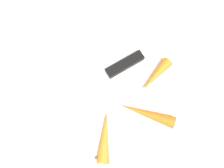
{
  "coord_description": "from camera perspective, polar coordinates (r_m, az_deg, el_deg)",
  "views": [
    {
      "loc": [
        0.06,
        0.17,
        0.57
      ],
      "look_at": [
        0.0,
        0.0,
        0.01
      ],
      "focal_mm": 43.39,
      "sensor_mm": 36.0,
      "label": 1
    }
  ],
  "objects": [
    {
      "name": "ground_plane",
      "position": [
        0.6,
        0.0,
        -0.35
      ],
      "size": [
        1.4,
        1.4,
        0.0
      ],
      "primitive_type": "plane",
      "color": "#ADA8A0"
    },
    {
      "name": "cutting_board",
      "position": [
        0.59,
        0.0,
        -0.17
      ],
      "size": [
        0.36,
        0.26,
        0.01
      ],
      "primitive_type": "cube",
      "color": "white",
      "rests_on": "ground_plane"
    },
    {
      "name": "knife",
      "position": [
        0.6,
        1.64,
        3.53
      ],
      "size": [
        0.2,
        0.06,
        0.01
      ],
      "rotation": [
        0.0,
        0.0,
        0.18
      ],
      "color": "#B7B7BC",
      "rests_on": "cutting_board"
    },
    {
      "name": "carrot_medium",
      "position": [
        0.55,
        -1.48,
        -11.03
      ],
      "size": [
        0.07,
        0.1,
        0.03
      ],
      "primitive_type": "cone",
      "rotation": [
        0.0,
        1.57,
        4.27
      ],
      "color": "orange",
      "rests_on": "cutting_board"
    },
    {
      "name": "carrot_longest",
      "position": [
        0.56,
        7.38,
        -6.29
      ],
      "size": [
        0.11,
        0.09,
        0.03
      ],
      "primitive_type": "cone",
      "rotation": [
        0.0,
        1.57,
        5.59
      ],
      "color": "orange",
      "rests_on": "cutting_board"
    },
    {
      "name": "carrot_shortest",
      "position": [
        0.59,
        9.09,
        1.64
      ],
      "size": [
        0.09,
        0.06,
        0.02
      ],
      "primitive_type": "cone",
      "rotation": [
        0.0,
        1.57,
        0.48
      ],
      "color": "orange",
      "rests_on": "cutting_board"
    }
  ]
}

